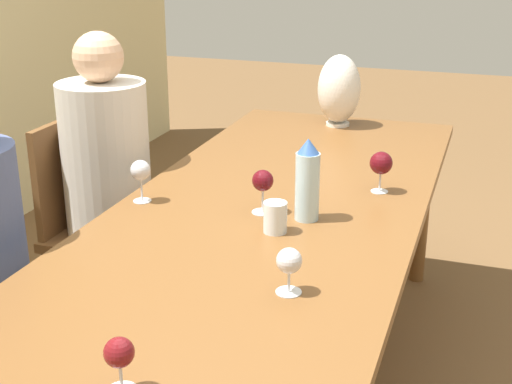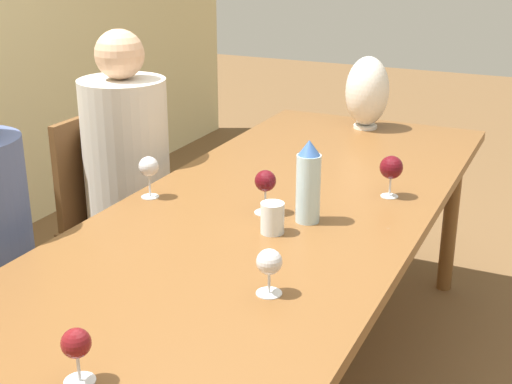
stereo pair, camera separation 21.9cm
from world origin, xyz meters
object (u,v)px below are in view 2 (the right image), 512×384
wine_glass_1 (391,168)px  person_far (130,177)px  vase (367,92)px  water_bottle (308,183)px  wine_glass_0 (265,182)px  wine_glass_5 (269,263)px  wine_glass_4 (76,345)px  chair_far (117,215)px  water_tumbler (272,218)px  wine_glass_3 (149,168)px

wine_glass_1 → person_far: bearing=90.3°
vase → person_far: person_far is taller
water_bottle → wine_glass_0: size_ratio=1.83×
wine_glass_5 → vase: bearing=8.6°
wine_glass_4 → person_far: bearing=30.9°
person_far → chair_far: bearing=90.0°
wine_glass_0 → wine_glass_5: wine_glass_0 is taller
water_tumbler → chair_far: (0.45, 0.91, -0.31)m
water_tumbler → wine_glass_1: size_ratio=0.66×
water_tumbler → person_far: person_far is taller
water_tumbler → wine_glass_3: bearing=78.4°
vase → wine_glass_1: 0.90m
wine_glass_3 → person_far: person_far is taller
wine_glass_4 → wine_glass_5: bearing=-21.3°
vase → wine_glass_3: vase is taller
water_bottle → vase: 1.17m
vase → wine_glass_1: (-0.84, -0.34, -0.07)m
wine_glass_1 → chair_far: 1.21m
wine_glass_4 → wine_glass_1: bearing=-12.4°
vase → wine_glass_4: size_ratio=2.72×
water_tumbler → wine_glass_1: wine_glass_1 is taller
wine_glass_4 → wine_glass_5: (0.50, -0.20, -0.00)m
vase → wine_glass_5: vase is taller
chair_far → wine_glass_5: bearing=-127.2°
vase → wine_glass_4: 2.15m
wine_glass_4 → water_bottle: bearing=-6.4°
vase → wine_glass_5: (-1.64, -0.25, -0.09)m
wine_glass_5 → person_far: 1.28m
wine_glass_3 → vase: bearing=-18.7°
vase → wine_glass_0: bearing=-179.3°
water_bottle → wine_glass_4: size_ratio=2.18×
chair_far → water_bottle: bearing=-108.1°
wine_glass_0 → wine_glass_3: size_ratio=1.00×
water_tumbler → wine_glass_3: (0.10, 0.50, 0.06)m
wine_glass_0 → vase: bearing=0.7°
wine_glass_4 → wine_glass_5: size_ratio=0.99×
wine_glass_5 → chair_far: 1.37m
vase → wine_glass_5: size_ratio=2.71×
wine_glass_1 → wine_glass_3: (-0.35, 0.74, 0.00)m
water_tumbler → wine_glass_3: size_ratio=0.66×
wine_glass_0 → person_far: size_ratio=0.11×
person_far → wine_glass_3: bearing=-136.8°
water_tumbler → water_bottle: bearing=-25.5°
chair_far → wine_glass_3: bearing=-130.3°
vase → chair_far: bearing=136.0°
wine_glass_0 → wine_glass_1: size_ratio=0.99×
water_bottle → wine_glass_1: water_bottle is taller
wine_glass_0 → chair_far: size_ratio=0.16×
wine_glass_3 → water_bottle: bearing=-87.1°
chair_far → wine_glass_0: bearing=-110.7°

